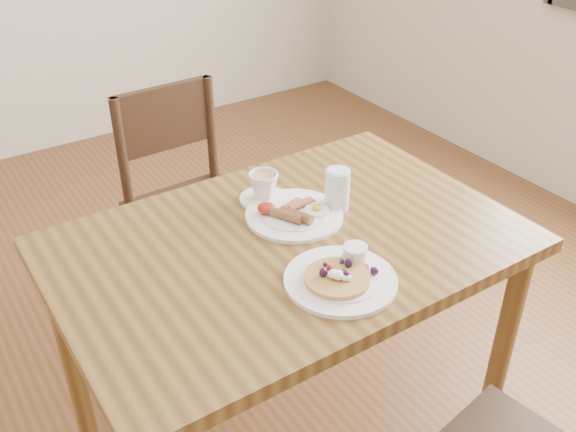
{
  "coord_description": "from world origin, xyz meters",
  "views": [
    {
      "loc": [
        -0.76,
        -1.15,
        1.7
      ],
      "look_at": [
        0.0,
        0.0,
        0.82
      ],
      "focal_mm": 40.0,
      "sensor_mm": 36.0,
      "label": 1
    }
  ],
  "objects_px": {
    "teacup_saucer": "(264,188)",
    "water_glass": "(337,189)",
    "chair_far": "(188,197)",
    "breakfast_plate": "(293,214)",
    "dining_table": "(288,269)",
    "pancake_plate": "(341,276)"
  },
  "relations": [
    {
      "from": "dining_table",
      "to": "chair_far",
      "type": "xyz_separation_m",
      "value": [
        0.05,
        0.74,
        -0.16
      ]
    },
    {
      "from": "chair_far",
      "to": "teacup_saucer",
      "type": "height_order",
      "value": "chair_far"
    },
    {
      "from": "dining_table",
      "to": "chair_far",
      "type": "height_order",
      "value": "chair_far"
    },
    {
      "from": "chair_far",
      "to": "teacup_saucer",
      "type": "bearing_deg",
      "value": 88.5
    },
    {
      "from": "teacup_saucer",
      "to": "dining_table",
      "type": "bearing_deg",
      "value": -104.11
    },
    {
      "from": "pancake_plate",
      "to": "chair_far",
      "type": "bearing_deg",
      "value": 87.48
    },
    {
      "from": "dining_table",
      "to": "teacup_saucer",
      "type": "bearing_deg",
      "value": 75.89
    },
    {
      "from": "teacup_saucer",
      "to": "breakfast_plate",
      "type": "bearing_deg",
      "value": -81.8
    },
    {
      "from": "chair_far",
      "to": "breakfast_plate",
      "type": "relative_size",
      "value": 3.26
    },
    {
      "from": "pancake_plate",
      "to": "water_glass",
      "type": "height_order",
      "value": "water_glass"
    },
    {
      "from": "breakfast_plate",
      "to": "teacup_saucer",
      "type": "distance_m",
      "value": 0.13
    },
    {
      "from": "chair_far",
      "to": "water_glass",
      "type": "height_order",
      "value": "chair_far"
    },
    {
      "from": "dining_table",
      "to": "breakfast_plate",
      "type": "relative_size",
      "value": 4.44
    },
    {
      "from": "dining_table",
      "to": "breakfast_plate",
      "type": "distance_m",
      "value": 0.15
    },
    {
      "from": "chair_far",
      "to": "pancake_plate",
      "type": "height_order",
      "value": "chair_far"
    },
    {
      "from": "dining_table",
      "to": "water_glass",
      "type": "distance_m",
      "value": 0.26
    },
    {
      "from": "dining_table",
      "to": "teacup_saucer",
      "type": "height_order",
      "value": "teacup_saucer"
    },
    {
      "from": "chair_far",
      "to": "teacup_saucer",
      "type": "distance_m",
      "value": 0.61
    },
    {
      "from": "dining_table",
      "to": "chair_far",
      "type": "bearing_deg",
      "value": 86.22
    },
    {
      "from": "chair_far",
      "to": "breakfast_plate",
      "type": "height_order",
      "value": "chair_far"
    },
    {
      "from": "teacup_saucer",
      "to": "water_glass",
      "type": "xyz_separation_m",
      "value": [
        0.15,
        -0.15,
        0.02
      ]
    },
    {
      "from": "pancake_plate",
      "to": "water_glass",
      "type": "distance_m",
      "value": 0.34
    }
  ]
}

